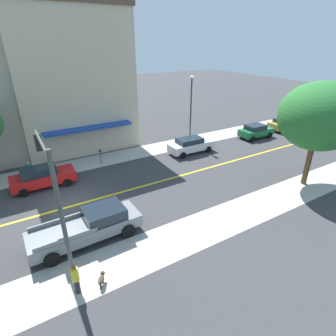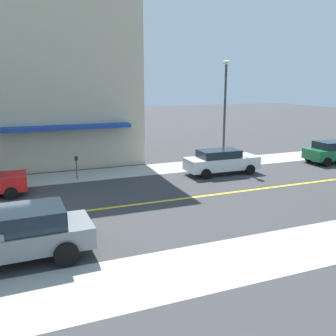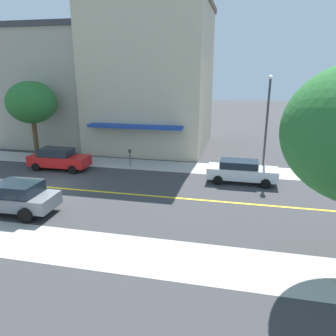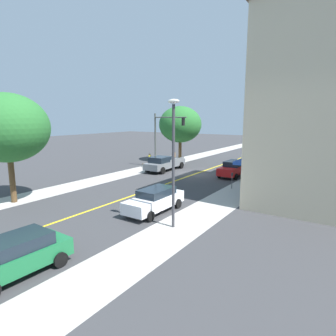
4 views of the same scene
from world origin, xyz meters
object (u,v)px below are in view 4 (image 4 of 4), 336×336
Objects in this scene: green_sedan_left_curb at (17,255)px; pedestrian_yellow_shirt at (150,159)px; street_tree_left_near at (7,128)px; traffic_light_mast at (164,132)px; parking_meter at (232,178)px; street_lamp at (173,151)px; street_tree_left_far at (180,125)px; small_dog at (144,164)px; pedestrian_teal_shirt at (251,169)px; street_tree_right_corner at (271,130)px; pedestrian_orange_shirt at (174,157)px; grey_pickup_truck at (164,163)px; white_sedan_left_curb at (155,200)px; red_sedan_left_curb at (233,168)px; fire_hydrant at (251,175)px.

pedestrian_yellow_shirt is at bearing -153.10° from green_sedan_left_curb.
street_tree_left_near reaches higher than traffic_light_mast.
parking_meter is 10.89m from street_lamp.
street_tree_left_far is 11.22× the size of small_dog.
street_tree_left_far is 4.80× the size of pedestrian_teal_shirt.
street_tree_right_corner reaches higher than small_dog.
green_sedan_left_curb is at bearing -32.44° from small_dog.
street_tree_left_near is at bearing 136.98° from pedestrian_orange_shirt.
grey_pickup_truck is (9.80, -3.81, -0.05)m from parking_meter.
green_sedan_left_curb is 6.02× the size of small_dog.
street_tree_left_far reaches higher than traffic_light_mast.
grey_pickup_truck is at bearing -158.90° from green_sedan_left_curb.
traffic_light_mast is at bearing -34.71° from pedestrian_yellow_shirt.
green_sedan_left_curb is 0.87× the size of white_sedan_left_curb.
small_dog is (13.18, 1.59, -0.50)m from pedestrian_teal_shirt.
grey_pickup_truck is at bearing -147.34° from white_sedan_left_curb.
small_dog is (13.31, -4.35, -0.58)m from parking_meter.
street_tree_left_near reaches higher than street_lamp.
red_sedan_left_curb is at bearing -34.74° from pedestrian_yellow_shirt.
green_sedan_left_curb reaches higher than white_sedan_left_curb.
red_sedan_left_curb is (1.85, -5.22, -0.08)m from parking_meter.
street_tree_right_corner reaches higher than grey_pickup_truck.
street_tree_left_near is 12.72m from street_lamp.
street_tree_right_corner reaches higher than pedestrian_orange_shirt.
red_sedan_left_curb is at bearing -178.99° from green_sedan_left_curb.
pedestrian_teal_shirt is 13.03m from pedestrian_yellow_shirt.
parking_meter is 14.01m from small_dog.
parking_meter is (-12.02, 11.08, -4.26)m from street_tree_left_far.
white_sedan_left_curb is at bearing 77.26° from parking_meter.
pedestrian_teal_shirt reaches higher than green_sedan_left_curb.
green_sedan_left_curb is at bearing -83.25° from pedestrian_teal_shirt.
parking_meter reaches higher than fire_hydrant.
street_tree_left_near is at bearing -29.19° from red_sedan_left_curb.
street_lamp is at bearing 8.73° from red_sedan_left_curb.
fire_hydrant is 0.18× the size of red_sedan_left_curb.
pedestrian_orange_shirt is (-1.32, -3.69, 0.00)m from pedestrian_yellow_shirt.
pedestrian_teal_shirt is at bearing -88.72° from parking_meter.
small_dog is at bearing 2.95° from fire_hydrant.
grey_pickup_truck is at bearing 158.29° from pedestrian_orange_shirt.
small_dog is at bearing -85.53° from street_tree_left_near.
fire_hydrant is 0.20× the size of green_sedan_left_curb.
traffic_light_mast is at bearing -1.77° from fire_hydrant.
pedestrian_teal_shirt is (0.26, -0.90, 0.44)m from fire_hydrant.
red_sedan_left_curb is 2.90× the size of pedestrian_teal_shirt.
white_sedan_left_curb is (-8.92, 14.13, -3.58)m from traffic_light_mast.
street_tree_left_far is at bearing 109.91° from small_dog.
red_sedan_left_curb is at bearing -153.96° from pedestrian_orange_shirt.
street_lamp reaches higher than grey_pickup_truck.
small_dog is at bearing -156.84° from traffic_light_mast.
street_lamp is (-12.45, -2.41, -1.09)m from street_tree_left_near.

